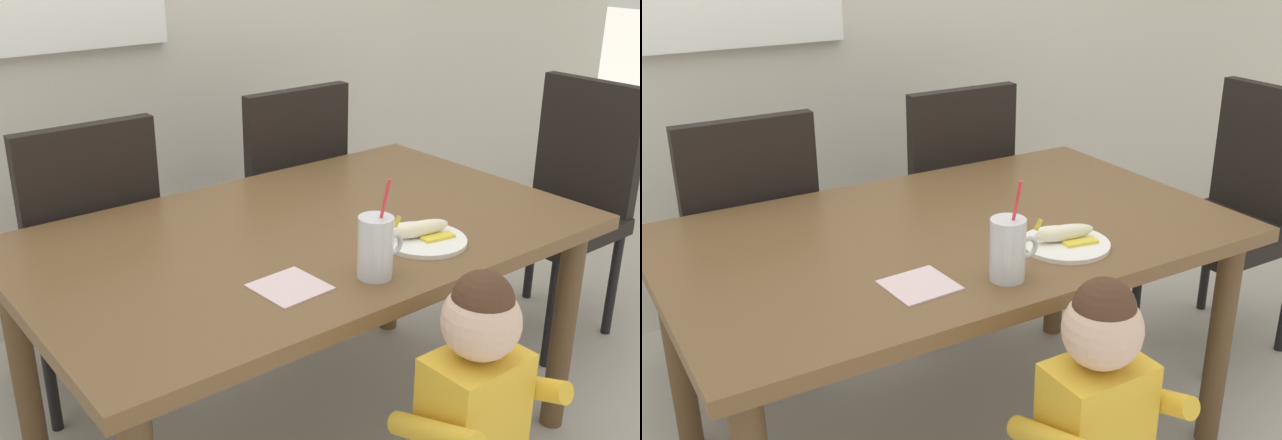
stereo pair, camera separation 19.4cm
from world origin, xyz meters
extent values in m
cube|color=brown|center=(0.00, 0.00, 0.70)|extent=(1.54, 0.94, 0.04)
cylinder|color=brown|center=(0.69, -0.39, 0.34)|extent=(0.07, 0.07, 0.68)
cylinder|color=brown|center=(-0.69, 0.39, 0.34)|extent=(0.07, 0.07, 0.68)
cylinder|color=brown|center=(0.69, 0.39, 0.34)|extent=(0.07, 0.07, 0.68)
cube|color=black|center=(-0.39, 0.73, 0.45)|extent=(0.44, 0.44, 0.06)
cube|color=black|center=(-0.39, 0.53, 0.72)|extent=(0.42, 0.05, 0.48)
cylinder|color=black|center=(-0.20, 0.92, 0.21)|extent=(0.04, 0.04, 0.42)
cylinder|color=black|center=(-0.58, 0.92, 0.21)|extent=(0.04, 0.04, 0.42)
cylinder|color=black|center=(-0.20, 0.54, 0.21)|extent=(0.04, 0.04, 0.42)
cylinder|color=black|center=(-0.58, 0.54, 0.21)|extent=(0.04, 0.04, 0.42)
cube|color=black|center=(0.38, 0.76, 0.45)|extent=(0.44, 0.44, 0.06)
cube|color=black|center=(0.38, 0.56, 0.72)|extent=(0.42, 0.05, 0.48)
cylinder|color=black|center=(0.57, 0.95, 0.21)|extent=(0.04, 0.04, 0.42)
cylinder|color=black|center=(0.19, 0.95, 0.21)|extent=(0.04, 0.04, 0.42)
cylinder|color=black|center=(0.57, 0.57, 0.21)|extent=(0.04, 0.04, 0.42)
cylinder|color=black|center=(0.19, 0.57, 0.21)|extent=(0.04, 0.04, 0.42)
cube|color=black|center=(1.14, 0.02, 0.45)|extent=(0.44, 0.44, 0.06)
cube|color=black|center=(1.34, 0.02, 0.72)|extent=(0.05, 0.42, 0.48)
cylinder|color=black|center=(0.95, 0.21, 0.21)|extent=(0.04, 0.04, 0.42)
cylinder|color=black|center=(0.95, -0.17, 0.21)|extent=(0.04, 0.04, 0.42)
cylinder|color=black|center=(1.33, 0.21, 0.21)|extent=(0.04, 0.04, 0.42)
cube|color=gold|center=(-0.02, -0.64, 0.49)|extent=(0.22, 0.15, 0.30)
sphere|color=beige|center=(-0.02, -0.64, 0.72)|extent=(0.17, 0.17, 0.17)
sphere|color=#472D1E|center=(-0.02, -0.64, 0.77)|extent=(0.13, 0.13, 0.13)
cylinder|color=gold|center=(-0.16, -0.66, 0.52)|extent=(0.05, 0.24, 0.13)
cylinder|color=gold|center=(0.12, -0.66, 0.52)|extent=(0.05, 0.24, 0.13)
cylinder|color=silver|center=(-0.05, -0.34, 0.79)|extent=(0.08, 0.08, 0.15)
cylinder|color=beige|center=(-0.05, -0.34, 0.76)|extent=(0.07, 0.07, 0.08)
torus|color=silver|center=(0.01, -0.34, 0.79)|extent=(0.06, 0.01, 0.06)
cylinder|color=#E5333F|center=(-0.04, -0.34, 0.86)|extent=(0.01, 0.06, 0.22)
cylinder|color=white|center=(0.19, -0.26, 0.73)|extent=(0.23, 0.23, 0.01)
ellipsoid|color=#F4EAC6|center=(0.19, -0.25, 0.75)|extent=(0.18, 0.07, 0.04)
cube|color=yellow|center=(0.22, -0.29, 0.74)|extent=(0.09, 0.05, 0.01)
cube|color=yellow|center=(0.22, -0.21, 0.74)|extent=(0.09, 0.05, 0.01)
cylinder|color=yellow|center=(0.12, -0.23, 0.79)|extent=(0.03, 0.02, 0.03)
cube|color=silver|center=(-0.24, -0.26, 0.72)|extent=(0.16, 0.16, 0.00)
camera|label=1|loc=(-1.12, -1.52, 1.50)|focal=42.13mm
camera|label=2|loc=(-0.96, -1.63, 1.50)|focal=42.13mm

